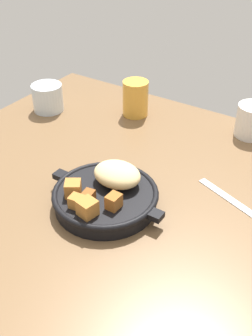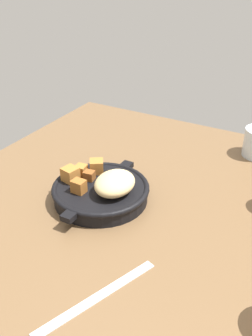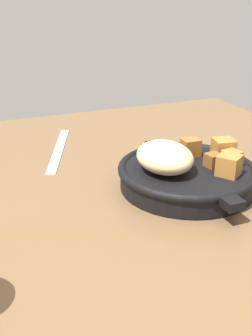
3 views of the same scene
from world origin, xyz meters
TOP-DOWN VIEW (x-y plane):
  - ground_plane at (0.00, 0.00)cm, footprint 93.65×83.86cm
  - cast_iron_skillet at (1.19, -6.07)cm, footprint 24.87×20.62cm
  - butter_knife at (23.91, 7.50)cm, footprint 21.68×9.48cm
  - ceramic_mug_white at (15.38, 35.26)cm, footprint 7.86×7.86cm
  - water_glass_short at (-35.51, 18.17)cm, footprint 8.19×8.19cm
  - juice_glass_amber at (-14.27, 28.98)cm, footprint 6.78×6.78cm

SIDE VIEW (x-z plane):
  - ground_plane at x=0.00cm, z-range -2.40..0.00cm
  - butter_knife at x=23.91cm, z-range 0.00..0.36cm
  - cast_iron_skillet at x=1.19cm, z-range -1.12..6.35cm
  - water_glass_short at x=-35.51cm, z-range 0.00..7.31cm
  - ceramic_mug_white at x=15.38cm, z-range 0.00..8.03cm
  - juice_glass_amber at x=-14.27cm, z-range 0.00..9.42cm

